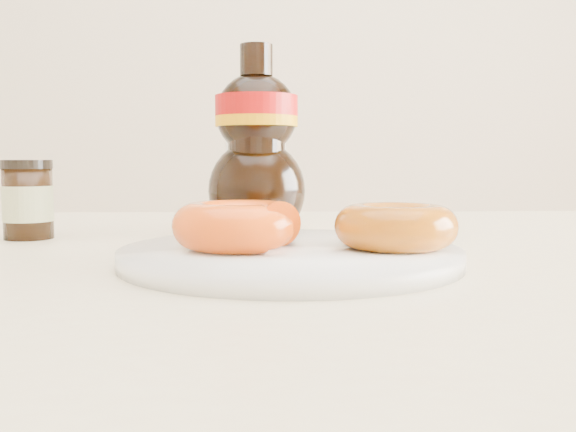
{
  "coord_description": "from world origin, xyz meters",
  "views": [
    {
      "loc": [
        0.03,
        -0.5,
        0.83
      ],
      "look_at": [
        0.05,
        0.07,
        0.79
      ],
      "focal_mm": 40.0,
      "sensor_mm": 36.0,
      "label": 1
    }
  ],
  "objects_px": {
    "nutella_jar": "(256,183)",
    "donut_bitten": "(239,225)",
    "plate": "(290,255)",
    "syrup_bottle": "(257,142)",
    "donut_whole": "(396,226)",
    "dining_table": "(230,338)",
    "dark_jar": "(28,200)"
  },
  "relations": [
    {
      "from": "donut_whole",
      "to": "nutella_jar",
      "type": "xyz_separation_m",
      "value": [
        -0.12,
        0.25,
        0.03
      ]
    },
    {
      "from": "plate",
      "to": "syrup_bottle",
      "type": "height_order",
      "value": "syrup_bottle"
    },
    {
      "from": "donut_whole",
      "to": "nutella_jar",
      "type": "relative_size",
      "value": 0.93
    },
    {
      "from": "syrup_bottle",
      "to": "dark_jar",
      "type": "bearing_deg",
      "value": -176.56
    },
    {
      "from": "donut_bitten",
      "to": "dark_jar",
      "type": "relative_size",
      "value": 1.26
    },
    {
      "from": "donut_whole",
      "to": "syrup_bottle",
      "type": "relative_size",
      "value": 0.47
    },
    {
      "from": "nutella_jar",
      "to": "donut_bitten",
      "type": "bearing_deg",
      "value": -92.43
    },
    {
      "from": "donut_whole",
      "to": "syrup_bottle",
      "type": "bearing_deg",
      "value": 119.63
    },
    {
      "from": "donut_bitten",
      "to": "donut_whole",
      "type": "height_order",
      "value": "donut_bitten"
    },
    {
      "from": "dining_table",
      "to": "plate",
      "type": "height_order",
      "value": "plate"
    },
    {
      "from": "plate",
      "to": "donut_whole",
      "type": "distance_m",
      "value": 0.09
    },
    {
      "from": "donut_bitten",
      "to": "nutella_jar",
      "type": "relative_size",
      "value": 1.0
    },
    {
      "from": "donut_bitten",
      "to": "dark_jar",
      "type": "height_order",
      "value": "dark_jar"
    },
    {
      "from": "nutella_jar",
      "to": "syrup_bottle",
      "type": "xyz_separation_m",
      "value": [
        0.0,
        -0.05,
        0.05
      ]
    },
    {
      "from": "dining_table",
      "to": "syrup_bottle",
      "type": "relative_size",
      "value": 6.68
    },
    {
      "from": "donut_bitten",
      "to": "donut_whole",
      "type": "xyz_separation_m",
      "value": [
        0.13,
        -0.0,
        -0.0
      ]
    },
    {
      "from": "plate",
      "to": "donut_bitten",
      "type": "height_order",
      "value": "donut_bitten"
    },
    {
      "from": "dining_table",
      "to": "nutella_jar",
      "type": "relative_size",
      "value": 13.14
    },
    {
      "from": "dining_table",
      "to": "syrup_bottle",
      "type": "distance_m",
      "value": 0.22
    },
    {
      "from": "plate",
      "to": "syrup_bottle",
      "type": "bearing_deg",
      "value": 98.54
    },
    {
      "from": "dining_table",
      "to": "syrup_bottle",
      "type": "xyz_separation_m",
      "value": [
        0.02,
        0.11,
        0.19
      ]
    },
    {
      "from": "nutella_jar",
      "to": "syrup_bottle",
      "type": "distance_m",
      "value": 0.07
    },
    {
      "from": "dark_jar",
      "to": "syrup_bottle",
      "type": "bearing_deg",
      "value": 3.44
    },
    {
      "from": "dining_table",
      "to": "donut_whole",
      "type": "xyz_separation_m",
      "value": [
        0.14,
        -0.09,
        0.11
      ]
    },
    {
      "from": "donut_bitten",
      "to": "syrup_bottle",
      "type": "bearing_deg",
      "value": 64.84
    },
    {
      "from": "donut_whole",
      "to": "dark_jar",
      "type": "relative_size",
      "value": 1.17
    },
    {
      "from": "nutella_jar",
      "to": "dining_table",
      "type": "bearing_deg",
      "value": -98.05
    },
    {
      "from": "nutella_jar",
      "to": "syrup_bottle",
      "type": "relative_size",
      "value": 0.51
    },
    {
      "from": "donut_whole",
      "to": "nutella_jar",
      "type": "distance_m",
      "value": 0.27
    },
    {
      "from": "syrup_bottle",
      "to": "plate",
      "type": "bearing_deg",
      "value": -81.46
    },
    {
      "from": "dining_table",
      "to": "donut_bitten",
      "type": "bearing_deg",
      "value": -81.55
    },
    {
      "from": "donut_bitten",
      "to": "dark_jar",
      "type": "distance_m",
      "value": 0.3
    }
  ]
}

